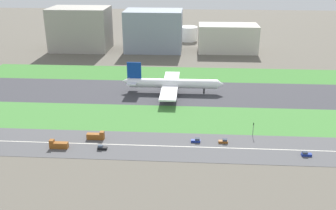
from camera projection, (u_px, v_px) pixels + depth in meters
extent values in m
plane|color=#5B564C|center=(171.00, 93.00, 241.87)|extent=(800.00, 800.00, 0.00)
cube|color=#38383D|center=(171.00, 93.00, 241.85)|extent=(280.00, 46.00, 0.10)
cube|color=#3D7A33|center=(174.00, 74.00, 279.84)|extent=(280.00, 36.00, 0.10)
cube|color=#427F38|center=(166.00, 118.00, 203.87)|extent=(280.00, 36.00, 0.10)
cube|color=#4C4C4F|center=(161.00, 146.00, 174.22)|extent=(280.00, 28.00, 0.10)
cube|color=silver|center=(161.00, 146.00, 174.20)|extent=(266.00, 0.50, 0.01)
cylinder|color=white|center=(173.00, 83.00, 239.42)|extent=(56.00, 6.00, 6.00)
cone|color=white|center=(221.00, 84.00, 237.60)|extent=(4.00, 5.70, 5.70)
cone|color=white|center=(126.00, 81.00, 240.97)|extent=(5.00, 5.40, 5.40)
cube|color=navy|center=(134.00, 71.00, 237.97)|extent=(9.00, 0.80, 11.00)
cube|color=white|center=(133.00, 81.00, 240.63)|extent=(6.00, 16.00, 0.60)
cube|color=white|center=(172.00, 78.00, 253.89)|extent=(10.00, 26.00, 1.00)
cylinder|color=gray|center=(173.00, 84.00, 249.08)|extent=(5.00, 3.20, 3.20)
cube|color=white|center=(169.00, 93.00, 226.09)|extent=(10.00, 26.00, 1.00)
cylinder|color=gray|center=(171.00, 93.00, 232.41)|extent=(5.00, 3.20, 3.20)
cylinder|color=black|center=(204.00, 91.00, 239.94)|extent=(1.00, 1.00, 3.20)
cylinder|color=black|center=(168.00, 88.00, 244.62)|extent=(1.00, 1.00, 3.20)
cylinder|color=black|center=(167.00, 92.00, 238.13)|extent=(1.00, 1.00, 3.20)
cube|color=brown|center=(96.00, 136.00, 180.26)|extent=(8.40, 2.50, 2.80)
cube|color=brown|center=(102.00, 133.00, 179.32)|extent=(2.00, 2.30, 1.20)
cube|color=brown|center=(59.00, 145.00, 171.88)|extent=(8.40, 2.50, 2.80)
cube|color=brown|center=(52.00, 141.00, 171.33)|extent=(2.00, 2.30, 1.20)
cube|color=black|center=(102.00, 148.00, 170.98)|extent=(4.40, 1.80, 1.10)
cube|color=#333D4C|center=(100.00, 146.00, 170.65)|extent=(2.20, 1.66, 0.90)
cube|color=navy|center=(196.00, 141.00, 177.67)|extent=(4.40, 1.80, 1.10)
cube|color=#333D4C|center=(197.00, 139.00, 177.25)|extent=(2.20, 1.66, 0.90)
cube|color=brown|center=(223.00, 142.00, 176.88)|extent=(4.40, 1.80, 1.10)
cube|color=#333D4C|center=(225.00, 140.00, 176.46)|extent=(2.20, 1.66, 0.90)
cube|color=navy|center=(306.00, 155.00, 165.45)|extent=(4.40, 1.80, 1.10)
cube|color=#333D4C|center=(305.00, 153.00, 165.12)|extent=(2.20, 1.66, 0.90)
cylinder|color=#4C4C51|center=(253.00, 131.00, 182.48)|extent=(0.24, 0.24, 6.00)
cube|color=black|center=(254.00, 124.00, 181.14)|extent=(0.36, 0.36, 1.20)
sphere|color=#19D826|center=(254.00, 123.00, 180.85)|extent=(0.24, 0.24, 0.24)
cube|color=#9E998E|center=(80.00, 29.00, 345.81)|extent=(52.74, 36.14, 38.45)
cube|color=gray|center=(154.00, 31.00, 342.02)|extent=(51.38, 33.51, 36.69)
cube|color=beige|center=(228.00, 38.00, 340.19)|extent=(52.81, 26.94, 24.57)
cylinder|color=silver|center=(153.00, 32.00, 387.57)|extent=(24.71, 24.71, 17.61)
cylinder|color=silver|center=(188.00, 34.00, 385.98)|extent=(18.63, 18.63, 14.32)
cylinder|color=silver|center=(220.00, 35.00, 384.22)|extent=(22.98, 22.98, 13.37)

